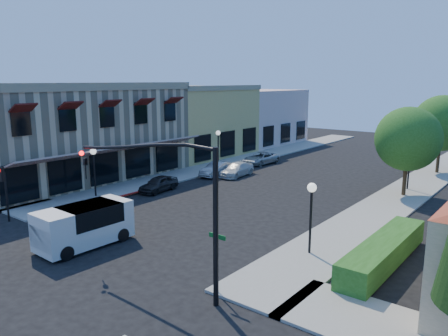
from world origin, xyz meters
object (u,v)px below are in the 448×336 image
Objects in this scene: parked_car_d at (261,158)px; lamppost_left_far at (218,139)px; street_tree_b at (442,123)px; parked_car_b at (217,169)px; white_van at (83,223)px; lamppost_right_near at (311,200)px; parked_car_c at (237,169)px; street_tree_a at (408,139)px; street_name_sign at (217,254)px; lamppost_left_near at (94,160)px; parked_car_a at (159,184)px; lamppost_right_far at (410,155)px; signal_mast_arm at (173,191)px; secondary_signal at (4,184)px.

lamppost_left_far is at bearing -114.72° from parked_car_d.
street_tree_b is 1.88× the size of parked_car_b.
white_van is 17.84m from parked_car_b.
lamppost_right_near is 0.89× the size of parked_car_c.
lamppost_right_near is (17.00, -14.00, 0.00)m from lamppost_left_far.
street_tree_a is 10.01m from street_tree_b.
street_name_sign is 0.70× the size of lamppost_right_near.
street_tree_b is 29.64m from lamppost_left_near.
parked_car_d is at bearing -158.20° from street_tree_b.
lamppost_left_far is 22.02m from lamppost_right_near.
lamppost_right_near is (-0.30, -24.00, -1.81)m from street_tree_b.
parked_car_a is at bearing 117.35° from white_van.
parked_car_a is (2.30, -10.00, -2.14)m from lamppost_left_far.
lamppost_right_near is at bearing -91.23° from street_tree_a.
lamppost_left_near is at bearing 160.07° from street_name_sign.
street_name_sign is 0.70× the size of lamppost_right_far.
parked_car_a is (-15.00, -20.00, -3.95)m from street_tree_b.
lamppost_right_far is 0.89× the size of parked_car_c.
parked_car_b is (-12.06, 17.50, -3.47)m from signal_mast_arm.
parked_car_a is (-15.00, -10.00, -3.60)m from street_tree_a.
parked_car_d is (1.80, 24.59, -1.74)m from secondary_signal.
street_tree_a is at bearing 50.79° from secondary_signal.
lamppost_left_near is 17.00m from lamppost_right_near.
lamppost_left_near is 12.74m from parked_car_c.
street_tree_b reaches higher than white_van.
signal_mast_arm is 7.45m from white_van.
lamppost_left_far is at bearing 140.53° from lamppost_right_near.
street_tree_b is 34.97m from secondary_signal.
parked_car_c is (-3.80, 18.05, -0.63)m from white_van.
street_tree_b reaches higher than parked_car_a.
lamppost_right_far is at bearing 66.69° from white_van.
parked_car_c is at bearing 119.94° from signal_mast_arm.
street_name_sign is at bearing -19.93° from lamppost_left_near.
lamppost_left_far is at bearing 124.28° from parked_car_b.
street_name_sign reaches higher than parked_car_b.
parked_car_c is (-12.30, 17.80, -1.12)m from street_name_sign.
lamppost_left_far and lamppost_right_far have the same top height.
signal_mast_arm is at bearing -96.70° from lamppost_right_far.
secondary_signal is 15.53m from street_name_sign.
parked_car_a is (-14.70, -12.00, -2.14)m from lamppost_right_far.
parked_car_d is (0.00, 7.00, -0.03)m from parked_car_b.
lamppost_right_far reaches higher than parked_car_d.
secondary_signal is 17.77m from lamppost_right_near.
street_tree_a is 15.71m from parked_car_b.
lamppost_right_near is (16.50, 6.59, 0.42)m from secondary_signal.
white_van reaches higher than parked_car_c.
street_name_sign is 0.70× the size of lamppost_left_near.
lamppost_left_near is at bearing -111.20° from parked_car_c.
lamppost_right_far is at bearing 43.26° from lamppost_left_near.
parked_car_d is at bearing 85.81° from secondary_signal.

